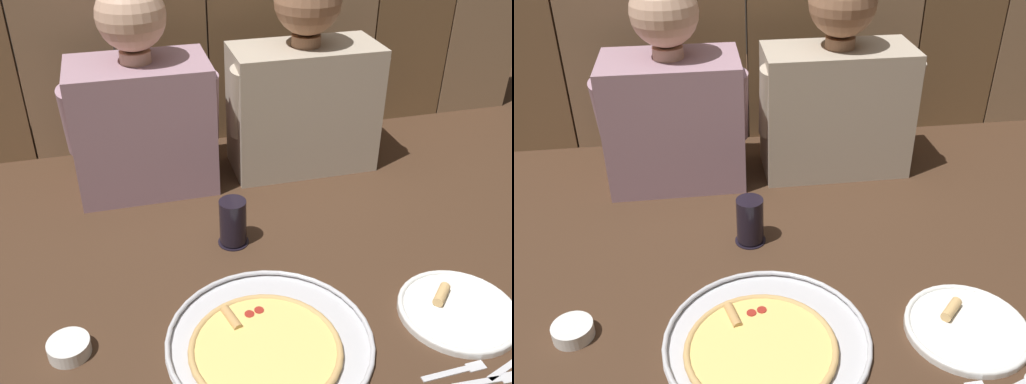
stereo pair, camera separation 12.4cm
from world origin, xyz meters
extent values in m
plane|color=#422B1C|center=(0.00, 0.00, 0.00)|extent=(3.20, 3.20, 0.00)
cylinder|color=silver|center=(-0.06, -0.17, 0.00)|extent=(0.41, 0.41, 0.01)
torus|color=silver|center=(-0.06, -0.17, 0.01)|extent=(0.41, 0.41, 0.01)
cylinder|color=#B23823|center=(-0.08, -0.19, 0.01)|extent=(0.29, 0.29, 0.00)
cylinder|color=#F4D170|center=(-0.08, -0.19, 0.01)|extent=(0.28, 0.28, 0.01)
torus|color=tan|center=(-0.08, -0.19, 0.01)|extent=(0.30, 0.30, 0.01)
cube|color=#EABC56|center=(-0.08, -0.09, 0.01)|extent=(0.09, 0.08, 0.01)
cylinder|color=tan|center=(-0.12, -0.10, 0.02)|extent=(0.03, 0.07, 0.02)
cylinder|color=#A3281E|center=(-0.06, -0.09, 0.02)|extent=(0.02, 0.02, 0.00)
cylinder|color=#A3281E|center=(-0.08, -0.10, 0.02)|extent=(0.02, 0.02, 0.00)
cylinder|color=white|center=(0.34, -0.19, 0.01)|extent=(0.25, 0.25, 0.01)
torus|color=white|center=(0.34, -0.19, 0.01)|extent=(0.25, 0.25, 0.01)
cylinder|color=tan|center=(0.32, -0.15, 0.02)|extent=(0.06, 0.06, 0.02)
cylinder|color=black|center=(-0.06, 0.17, 0.00)|extent=(0.08, 0.08, 0.01)
cylinder|color=black|center=(-0.06, 0.17, 0.06)|extent=(0.07, 0.07, 0.11)
cylinder|color=white|center=(-0.44, -0.10, 0.02)|extent=(0.08, 0.08, 0.03)
cylinder|color=#B23823|center=(-0.44, -0.10, 0.02)|extent=(0.07, 0.07, 0.02)
cube|color=silver|center=(0.23, -0.33, 0.00)|extent=(0.10, 0.01, 0.01)
cube|color=silver|center=(0.30, -0.32, 0.00)|extent=(0.04, 0.02, 0.01)
cube|color=silver|center=(0.28, -0.36, 0.00)|extent=(0.10, 0.02, 0.01)
cube|color=silver|center=(0.35, -0.34, 0.00)|extent=(0.09, 0.04, 0.01)
cube|color=gray|center=(-0.23, 0.51, 0.18)|extent=(0.37, 0.23, 0.36)
cylinder|color=#DBAD8E|center=(-0.23, 0.51, 0.37)|extent=(0.08, 0.08, 0.03)
sphere|color=#DBAD8E|center=(-0.23, 0.51, 0.48)|extent=(0.17, 0.17, 0.17)
sphere|color=brown|center=(-0.23, 0.52, 0.49)|extent=(0.16, 0.16, 0.16)
cylinder|color=gray|center=(-0.39, 0.47, 0.23)|extent=(0.08, 0.13, 0.21)
cylinder|color=gray|center=(-0.06, 0.47, 0.23)|extent=(0.08, 0.11, 0.21)
cube|color=#B2A38E|center=(0.23, 0.51, 0.18)|extent=(0.41, 0.20, 0.36)
cylinder|color=#9E7051|center=(0.23, 0.51, 0.38)|extent=(0.08, 0.08, 0.03)
sphere|color=#9E7051|center=(0.23, 0.51, 0.48)|extent=(0.18, 0.18, 0.18)
cylinder|color=#B2A38E|center=(0.04, 0.47, 0.24)|extent=(0.08, 0.11, 0.21)
cylinder|color=#B2A38E|center=(0.41, 0.47, 0.24)|extent=(0.08, 0.11, 0.21)
camera|label=1|loc=(-0.29, -0.92, 0.83)|focal=39.67mm
camera|label=2|loc=(-0.16, -0.95, 0.83)|focal=39.67mm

